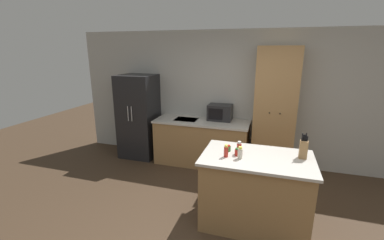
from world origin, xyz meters
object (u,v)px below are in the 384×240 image
(spice_bottle_tall_dark, at_px, (226,151))
(knife_block, at_px, (303,149))
(microwave, at_px, (220,112))
(spice_bottle_amber_oil, at_px, (237,152))
(spice_bottle_pale_salt, at_px, (229,148))
(refrigerator, at_px, (139,116))
(spice_bottle_short_red, at_px, (239,148))
(pantry_cabinet, at_px, (274,112))
(spice_bottle_green_herb, at_px, (240,153))

(spice_bottle_tall_dark, bearing_deg, knife_block, 14.87)
(microwave, relative_size, spice_bottle_amber_oil, 4.76)
(spice_bottle_pale_salt, bearing_deg, refrigerator, 144.56)
(spice_bottle_short_red, relative_size, spice_bottle_amber_oil, 1.68)
(pantry_cabinet, height_order, spice_bottle_green_herb, pantry_cabinet)
(knife_block, distance_m, spice_bottle_short_red, 0.77)
(microwave, xyz_separation_m, spice_bottle_green_herb, (0.63, -1.88, -0.02))
(spice_bottle_tall_dark, bearing_deg, microwave, 103.62)
(pantry_cabinet, bearing_deg, spice_bottle_green_herb, -102.09)
(spice_bottle_amber_oil, xyz_separation_m, spice_bottle_green_herb, (0.05, -0.08, 0.03))
(knife_block, relative_size, spice_bottle_short_red, 2.00)
(pantry_cabinet, relative_size, knife_block, 7.08)
(spice_bottle_pale_salt, bearing_deg, spice_bottle_short_red, -15.09)
(pantry_cabinet, bearing_deg, spice_bottle_tall_dark, -107.25)
(refrigerator, bearing_deg, microwave, 4.79)
(spice_bottle_short_red, distance_m, spice_bottle_amber_oil, 0.08)
(spice_bottle_green_herb, bearing_deg, spice_bottle_tall_dark, 179.58)
(knife_block, xyz_separation_m, spice_bottle_green_herb, (-0.73, -0.24, -0.05))
(microwave, relative_size, knife_block, 1.42)
(spice_bottle_amber_oil, relative_size, spice_bottle_pale_salt, 1.17)
(refrigerator, height_order, spice_bottle_tall_dark, refrigerator)
(pantry_cabinet, height_order, spice_bottle_amber_oil, pantry_cabinet)
(knife_block, bearing_deg, spice_bottle_tall_dark, -165.13)
(spice_bottle_tall_dark, bearing_deg, spice_bottle_green_herb, -0.42)
(pantry_cabinet, bearing_deg, spice_bottle_amber_oil, -104.18)
(refrigerator, relative_size, pantry_cabinet, 0.76)
(spice_bottle_green_herb, distance_m, spice_bottle_pale_salt, 0.26)
(refrigerator, xyz_separation_m, spice_bottle_pale_salt, (2.16, -1.54, 0.12))
(microwave, bearing_deg, spice_bottle_pale_salt, -74.91)
(knife_block, height_order, spice_bottle_pale_salt, knife_block)
(refrigerator, relative_size, microwave, 3.77)
(spice_bottle_short_red, relative_size, spice_bottle_pale_salt, 1.96)
(microwave, height_order, spice_bottle_amber_oil, microwave)
(knife_block, relative_size, spice_bottle_green_herb, 2.11)
(pantry_cabinet, xyz_separation_m, spice_bottle_pale_salt, (-0.55, -1.59, -0.16))
(spice_bottle_amber_oil, relative_size, spice_bottle_green_herb, 0.63)
(knife_block, bearing_deg, spice_bottle_short_red, -173.69)
(knife_block, distance_m, spice_bottle_amber_oil, 0.79)
(spice_bottle_tall_dark, bearing_deg, refrigerator, 141.32)
(pantry_cabinet, relative_size, spice_bottle_pale_salt, 27.80)
(knife_block, height_order, spice_bottle_tall_dark, knife_block)
(microwave, distance_m, spice_bottle_short_red, 1.82)
(spice_bottle_green_herb, bearing_deg, spice_bottle_pale_salt, 131.63)
(spice_bottle_tall_dark, relative_size, spice_bottle_green_herb, 1.02)
(spice_bottle_amber_oil, xyz_separation_m, spice_bottle_pale_salt, (-0.12, 0.11, -0.01))
(refrigerator, bearing_deg, spice_bottle_green_herb, -36.59)
(spice_bottle_tall_dark, relative_size, spice_bottle_short_red, 0.97)
(spice_bottle_amber_oil, height_order, spice_bottle_green_herb, spice_bottle_green_herb)
(spice_bottle_tall_dark, height_order, spice_bottle_pale_salt, spice_bottle_tall_dark)
(spice_bottle_amber_oil, bearing_deg, spice_bottle_green_herb, -60.97)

